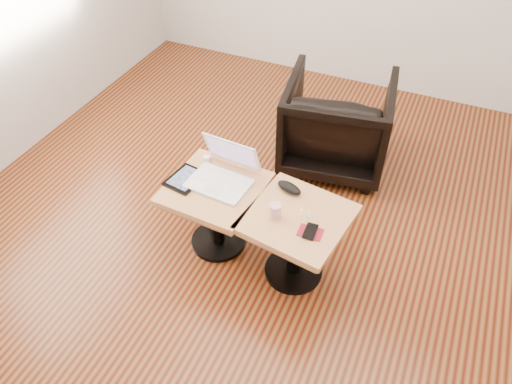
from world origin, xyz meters
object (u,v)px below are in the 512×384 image
at_px(side_table_right, 296,231).
at_px(striped_cup, 275,211).
at_px(armchair, 337,123).
at_px(side_table_left, 216,201).
at_px(laptop, 223,173).

distance_m(side_table_right, striped_cup, 0.20).
bearing_deg(armchair, side_table_left, 60.37).
relative_size(side_table_right, striped_cup, 6.98).
xyz_separation_m(side_table_right, striped_cup, (-0.11, -0.05, 0.16)).
bearing_deg(laptop, side_table_right, -7.52).
height_order(laptop, striped_cup, laptop).
bearing_deg(laptop, striped_cup, -17.88).
bearing_deg(laptop, side_table_left, -103.05).
bearing_deg(side_table_right, laptop, 176.67).
relative_size(side_table_right, armchair, 0.80).
distance_m(striped_cup, armchair, 1.18).
xyz_separation_m(side_table_left, side_table_right, (0.52, -0.03, 0.00)).
bearing_deg(side_table_left, striped_cup, -8.96).
xyz_separation_m(laptop, armchair, (0.39, 1.01, -0.19)).
bearing_deg(side_table_left, armchair, 72.17).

